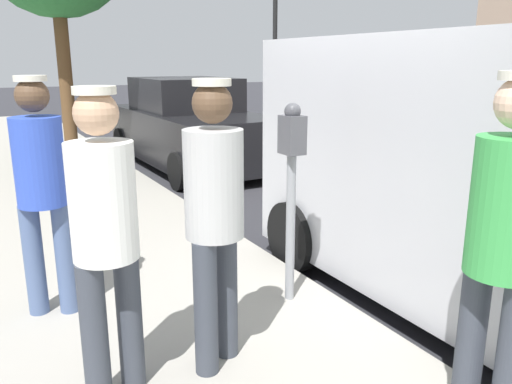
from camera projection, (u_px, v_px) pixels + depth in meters
The scene contains 8 objects.
ground_plane at pixel (414, 281), 4.66m from camera, with size 80.00×80.00×0.00m, color #2D2D33.
parking_meter_near at pixel (292, 170), 3.75m from camera, with size 0.14×0.18×1.52m.
pedestrian_in_white at pixel (105, 229), 2.62m from camera, with size 0.35×0.34×1.69m.
pedestrian_in_blue at pixel (41, 183), 3.55m from camera, with size 0.34×0.34×1.72m.
pedestrian_in_gray at pixel (214, 209), 2.91m from camera, with size 0.34×0.34×1.72m.
pedestrian_in_green at pixel (505, 239), 2.33m from camera, with size 0.34×0.36×1.77m.
parked_sedan_behind at pixel (189, 127), 9.61m from camera, with size 1.97×4.41×1.65m.
traffic_light_corner at pixel (296, 15), 17.80m from camera, with size 2.48×0.42×5.20m.
Camera 1 is at (3.37, 3.06, 1.96)m, focal length 35.74 mm.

